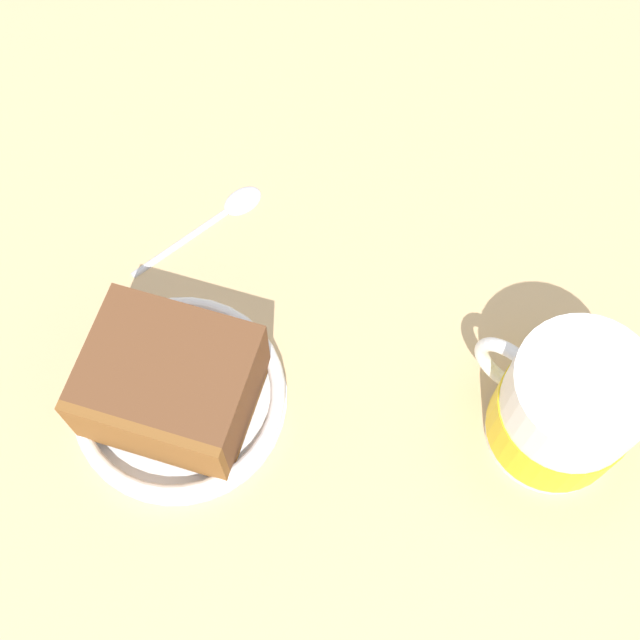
{
  "coord_description": "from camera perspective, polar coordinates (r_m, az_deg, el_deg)",
  "views": [
    {
      "loc": [
        10.16,
        -14.43,
        53.53
      ],
      "look_at": [
        -4.13,
        3.82,
        3.0
      ],
      "focal_mm": 48.97,
      "sensor_mm": 36.0,
      "label": 1
    }
  ],
  "objects": [
    {
      "name": "tea_mug",
      "position": [
        0.54,
        15.63,
        -5.67
      ],
      "size": [
        10.67,
        8.3,
        9.2
      ],
      "color": "white",
      "rests_on": "ground_plane"
    },
    {
      "name": "small_plate",
      "position": [
        0.57,
        -9.19,
        -4.92
      ],
      "size": [
        13.8,
        13.8,
        1.75
      ],
      "color": "white",
      "rests_on": "ground_plane"
    },
    {
      "name": "teaspoon",
      "position": [
        0.63,
        -6.3,
        7.11
      ],
      "size": [
        3.59,
        11.11,
        0.8
      ],
      "color": "silver",
      "rests_on": "ground_plane"
    },
    {
      "name": "ground_plane",
      "position": [
        0.58,
        0.9,
        -6.85
      ],
      "size": [
        140.46,
        140.46,
        2.82
      ],
      "primitive_type": "cube",
      "color": "tan"
    },
    {
      "name": "cake_slice",
      "position": [
        0.54,
        -9.74,
        -4.14
      ],
      "size": [
        12.2,
        11.36,
        5.9
      ],
      "color": "brown",
      "rests_on": "small_plate"
    }
  ]
}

